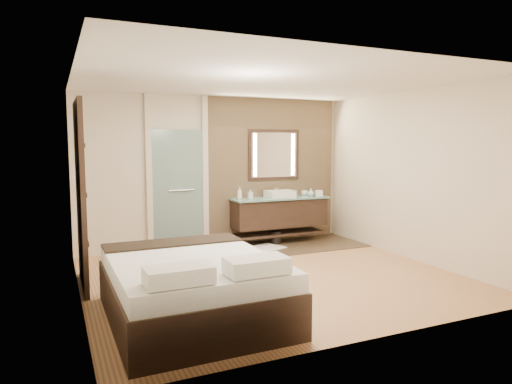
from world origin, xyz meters
name	(u,v)px	position (x,y,z in m)	size (l,w,h in m)	color
floor	(271,276)	(0.00, 0.00, 0.00)	(5.00, 5.00, 0.00)	#9B6141
tile_strip	(262,248)	(0.60, 1.60, 0.01)	(3.80, 1.30, 0.01)	#3B2C20
stone_wall	(273,170)	(1.10, 2.21, 1.35)	(2.60, 0.08, 2.70)	tan
vanity	(279,212)	(1.10, 1.92, 0.58)	(1.85, 0.55, 0.88)	black
mirror_unit	(274,155)	(1.10, 2.16, 1.65)	(1.06, 0.04, 0.96)	black
frosted_door	(178,185)	(-0.75, 2.20, 1.14)	(1.10, 0.12, 2.70)	#A2CDC5
shoji_partition	(81,194)	(-2.43, 0.60, 1.21)	(0.06, 1.20, 2.40)	black
bed	(193,287)	(-1.43, -1.03, 0.34)	(1.70, 2.12, 0.81)	black
bath_mat	(263,249)	(0.59, 1.54, 0.02)	(0.72, 0.50, 0.02)	white
waste_bin	(276,238)	(0.99, 1.85, 0.12)	(0.19, 0.19, 0.24)	black
tissue_box	(319,193)	(1.92, 1.85, 0.92)	(0.12, 0.12, 0.10)	white
soap_bottle_a	(239,193)	(0.31, 1.95, 0.98)	(0.09, 0.09, 0.23)	white
soap_bottle_b	(250,194)	(0.52, 1.94, 0.95)	(0.08, 0.08, 0.17)	#B2B2B2
soap_bottle_c	(311,192)	(1.74, 1.85, 0.94)	(0.11, 0.11, 0.15)	#ACD8D4
cup	(305,193)	(1.70, 2.01, 0.91)	(0.12, 0.12, 0.10)	white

